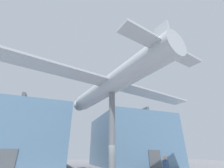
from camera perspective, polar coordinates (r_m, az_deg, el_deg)
The scene contains 5 objects.
glass_pavilion_left at distance 25.17m, azimuth -31.02°, elevation -16.97°, with size 11.36×12.88×8.37m.
glass_pavilion_right at distance 28.17m, azimuth 7.21°, elevation -20.56°, with size 11.36×12.88×8.37m.
support_pylon_central at distance 13.21m, azimuth -0.00°, elevation -17.87°, with size 0.54×0.54×7.04m.
suspended_airplane at distance 14.61m, azimuth -0.46°, elevation -0.26°, with size 21.64×15.92×3.06m.
visitor_person at distance 12.53m, azimuth 19.94°, elevation -27.80°, with size 0.26×0.42×1.72m.
Camera 1 is at (-4.74, -12.23, 1.95)m, focal length 24.00 mm.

